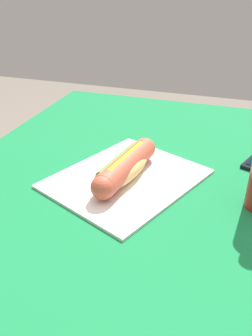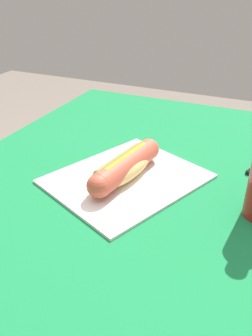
% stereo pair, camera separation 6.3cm
% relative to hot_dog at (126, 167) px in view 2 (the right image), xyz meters
% --- Properties ---
extents(dining_table, '(1.05, 0.81, 0.76)m').
position_rel_hot_dog_xyz_m(dining_table, '(0.00, -0.03, -0.19)').
color(dining_table, brown).
rests_on(dining_table, ground).
extents(paper_wrapper, '(0.37, 0.34, 0.01)m').
position_rel_hot_dog_xyz_m(paper_wrapper, '(-0.00, -0.00, -0.03)').
color(paper_wrapper, silver).
rests_on(paper_wrapper, dining_table).
extents(hot_dog, '(0.23, 0.08, 0.05)m').
position_rel_hot_dog_xyz_m(hot_dog, '(0.00, 0.00, 0.00)').
color(hot_dog, '#DBB26B').
rests_on(hot_dog, paper_wrapper).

